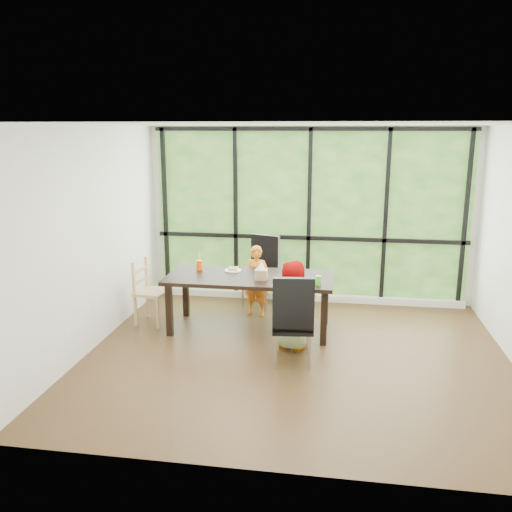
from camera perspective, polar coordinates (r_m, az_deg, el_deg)
name	(u,v)px	position (r m, az deg, el deg)	size (l,w,h in m)	color
ground	(296,356)	(6.50, 4.30, -10.61)	(5.00, 5.00, 0.00)	black
back_wall	(309,215)	(8.28, 5.74, 4.39)	(5.00, 5.00, 0.00)	silver
foliage_backdrop	(309,215)	(8.26, 5.73, 4.37)	(4.80, 0.02, 2.65)	#214D16
window_mullions	(309,216)	(8.22, 5.72, 4.33)	(4.80, 0.06, 2.65)	black
window_sill	(307,297)	(8.49, 5.49, -4.41)	(4.80, 0.12, 0.10)	silver
dining_table	(250,303)	(7.16, -0.67, -5.05)	(2.20, 0.97, 0.75)	black
chair_window_leather	(260,272)	(8.03, 0.40, -1.74)	(0.46, 0.46, 1.08)	black
chair_interior_leather	(293,319)	(6.11, 3.96, -6.74)	(0.46, 0.46, 1.08)	black
chair_end_beech	(152,292)	(7.50, -11.11, -3.82)	(0.42, 0.40, 0.90)	tan
child_toddler	(256,281)	(7.66, 0.05, -2.69)	(0.38, 0.25, 1.03)	orange
child_older	(295,305)	(6.51, 4.21, -5.29)	(0.54, 0.35, 1.11)	gray
placemat	(292,283)	(6.75, 3.88, -2.86)	(0.47, 0.34, 0.01)	tan
plate_far	(233,270)	(7.30, -2.48, -1.55)	(0.23, 0.23, 0.01)	white
plate_near	(293,281)	(6.79, 3.95, -2.73)	(0.25, 0.25, 0.02)	white
orange_cup	(199,265)	(7.37, -6.10, -0.98)	(0.09, 0.09, 0.13)	#FD5908
green_cup	(318,280)	(6.67, 6.71, -2.61)	(0.07, 0.07, 0.12)	#4CCA29
tissue_box	(261,274)	(6.87, 0.58, -1.99)	(0.16, 0.16, 0.13)	tan
crepe_rolls_far	(233,269)	(7.29, -2.48, -1.36)	(0.15, 0.12, 0.04)	tan
crepe_rolls_near	(293,279)	(6.78, 3.95, -2.52)	(0.10, 0.12, 0.04)	tan
straw_white	(199,258)	(7.35, -6.12, -0.17)	(0.01, 0.01, 0.20)	white
straw_pink	(319,273)	(6.65, 6.73, -1.79)	(0.01, 0.01, 0.20)	pink
tissue	(261,265)	(6.84, 0.58, -1.00)	(0.12, 0.12, 0.11)	white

